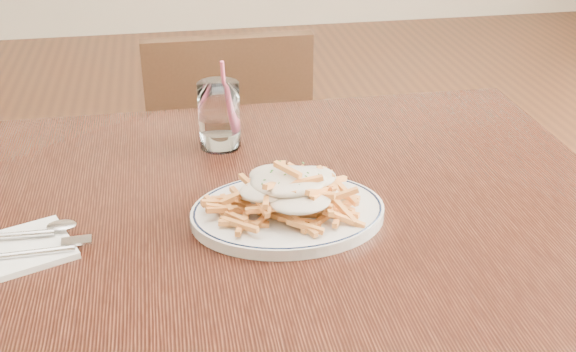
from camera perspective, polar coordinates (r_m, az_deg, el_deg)
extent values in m
cube|color=black|center=(1.09, -4.35, -3.44)|extent=(1.20, 0.80, 0.04)
cylinder|color=black|center=(1.71, 13.57, -6.43)|extent=(0.05, 0.05, 0.71)
cube|color=black|center=(1.94, -4.84, 0.00)|extent=(0.38, 0.38, 0.04)
cube|color=black|center=(1.69, -4.54, 4.12)|extent=(0.38, 0.04, 0.42)
cylinder|color=black|center=(2.20, -0.83, -2.39)|extent=(0.03, 0.03, 0.37)
cylinder|color=black|center=(2.18, -9.34, -3.12)|extent=(0.03, 0.03, 0.37)
cylinder|color=black|center=(1.93, 0.77, -7.21)|extent=(0.03, 0.03, 0.37)
cylinder|color=black|center=(1.91, -9.02, -8.11)|extent=(0.03, 0.03, 0.37)
torus|color=black|center=(1.04, 0.00, -2.72)|extent=(0.27, 0.27, 0.01)
ellipsoid|color=#EFE2CE|center=(1.02, 0.00, -0.27)|extent=(0.18, 0.15, 0.02)
cube|color=white|center=(1.03, -21.66, -5.79)|extent=(0.21, 0.17, 0.01)
cylinder|color=white|center=(1.25, -5.45, 4.80)|extent=(0.07, 0.07, 0.12)
cylinder|color=white|center=(1.26, -5.37, 3.07)|extent=(0.06, 0.06, 0.03)
cylinder|color=#ED5A80|center=(1.25, -5.00, 5.95)|extent=(0.02, 0.04, 0.15)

